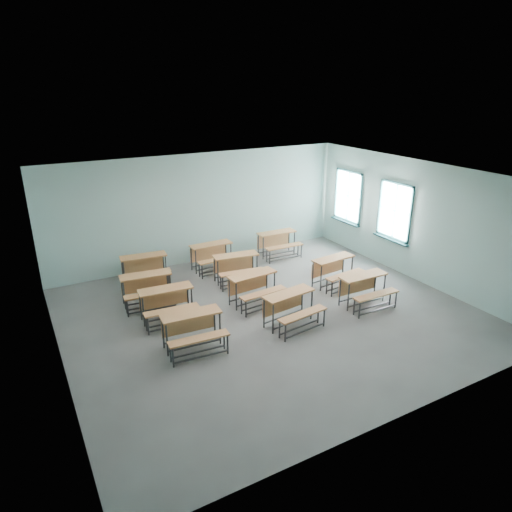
{
  "coord_description": "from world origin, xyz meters",
  "views": [
    {
      "loc": [
        -4.85,
        -8.07,
        5.07
      ],
      "look_at": [
        0.28,
        1.2,
        1.0
      ],
      "focal_mm": 32.0,
      "sensor_mm": 36.0,
      "label": 1
    }
  ],
  "objects_px": {
    "desk_unit_r3c0": "(145,265)",
    "desk_unit_r3c2": "(278,240)",
    "desk_unit_r0c2": "(366,286)",
    "desk_unit_r3c1": "(213,253)",
    "desk_unit_r0c1": "(292,305)",
    "desk_unit_r2c0": "(147,285)",
    "desk_unit_r0c0": "(193,326)",
    "desk_unit_r2c1": "(237,265)",
    "desk_unit_r1c0": "(167,300)",
    "desk_unit_r1c1": "(255,285)",
    "desk_unit_r1c2": "(336,268)"
  },
  "relations": [
    {
      "from": "desk_unit_r1c1",
      "to": "desk_unit_r3c2",
      "type": "xyz_separation_m",
      "value": [
        2.2,
        2.5,
        0.0
      ]
    },
    {
      "from": "desk_unit_r1c0",
      "to": "desk_unit_r1c1",
      "type": "height_order",
      "value": "same"
    },
    {
      "from": "desk_unit_r3c0",
      "to": "desk_unit_r3c2",
      "type": "bearing_deg",
      "value": 6.52
    },
    {
      "from": "desk_unit_r0c0",
      "to": "desk_unit_r1c2",
      "type": "height_order",
      "value": "same"
    },
    {
      "from": "desk_unit_r1c2",
      "to": "desk_unit_r2c0",
      "type": "relative_size",
      "value": 1.0
    },
    {
      "from": "desk_unit_r0c0",
      "to": "desk_unit_r0c2",
      "type": "distance_m",
      "value": 4.33
    },
    {
      "from": "desk_unit_r0c2",
      "to": "desk_unit_r0c0",
      "type": "bearing_deg",
      "value": 178.21
    },
    {
      "from": "desk_unit_r0c2",
      "to": "desk_unit_r2c0",
      "type": "xyz_separation_m",
      "value": [
        -4.56,
        2.57,
        0.0
      ]
    },
    {
      "from": "desk_unit_r2c0",
      "to": "desk_unit_r3c0",
      "type": "xyz_separation_m",
      "value": [
        0.31,
        1.26,
        0.0
      ]
    },
    {
      "from": "desk_unit_r3c1",
      "to": "desk_unit_r1c0",
      "type": "bearing_deg",
      "value": -134.42
    },
    {
      "from": "desk_unit_r1c2",
      "to": "desk_unit_r3c1",
      "type": "distance_m",
      "value": 3.49
    },
    {
      "from": "desk_unit_r0c2",
      "to": "desk_unit_r3c1",
      "type": "distance_m",
      "value": 4.45
    },
    {
      "from": "desk_unit_r1c0",
      "to": "desk_unit_r1c1",
      "type": "xyz_separation_m",
      "value": [
        2.11,
        -0.22,
        0.0
      ]
    },
    {
      "from": "desk_unit_r3c2",
      "to": "desk_unit_r2c0",
      "type": "bearing_deg",
      "value": -162.49
    },
    {
      "from": "desk_unit_r0c0",
      "to": "desk_unit_r3c1",
      "type": "height_order",
      "value": "same"
    },
    {
      "from": "desk_unit_r1c1",
      "to": "desk_unit_r1c2",
      "type": "distance_m",
      "value": 2.38
    },
    {
      "from": "desk_unit_r0c2",
      "to": "desk_unit_r2c0",
      "type": "height_order",
      "value": "same"
    },
    {
      "from": "desk_unit_r3c0",
      "to": "desk_unit_r3c2",
      "type": "distance_m",
      "value": 4.17
    },
    {
      "from": "desk_unit_r0c0",
      "to": "desk_unit_r3c2",
      "type": "bearing_deg",
      "value": 44.96
    },
    {
      "from": "desk_unit_r1c1",
      "to": "desk_unit_r2c0",
      "type": "xyz_separation_m",
      "value": [
        -2.27,
        1.22,
        0.0
      ]
    },
    {
      "from": "desk_unit_r0c0",
      "to": "desk_unit_r0c1",
      "type": "bearing_deg",
      "value": 0.2
    },
    {
      "from": "desk_unit_r1c0",
      "to": "desk_unit_r2c0",
      "type": "bearing_deg",
      "value": 103.66
    },
    {
      "from": "desk_unit_r0c2",
      "to": "desk_unit_r1c2",
      "type": "relative_size",
      "value": 0.95
    },
    {
      "from": "desk_unit_r2c0",
      "to": "desk_unit_r3c0",
      "type": "height_order",
      "value": "same"
    },
    {
      "from": "desk_unit_r0c1",
      "to": "desk_unit_r3c2",
      "type": "distance_m",
      "value": 4.3
    },
    {
      "from": "desk_unit_r1c0",
      "to": "desk_unit_r3c1",
      "type": "height_order",
      "value": "same"
    },
    {
      "from": "desk_unit_r0c2",
      "to": "desk_unit_r3c1",
      "type": "xyz_separation_m",
      "value": [
        -2.29,
        3.82,
        0.0
      ]
    },
    {
      "from": "desk_unit_r1c0",
      "to": "desk_unit_r3c0",
      "type": "relative_size",
      "value": 0.98
    },
    {
      "from": "desk_unit_r3c1",
      "to": "desk_unit_r2c1",
      "type": "bearing_deg",
      "value": -80.42
    },
    {
      "from": "desk_unit_r0c1",
      "to": "desk_unit_r3c0",
      "type": "distance_m",
      "value": 4.37
    },
    {
      "from": "desk_unit_r3c0",
      "to": "desk_unit_r3c1",
      "type": "distance_m",
      "value": 1.96
    },
    {
      "from": "desk_unit_r0c1",
      "to": "desk_unit_r1c1",
      "type": "xyz_separation_m",
      "value": [
        -0.2,
        1.31,
        0.0
      ]
    },
    {
      "from": "desk_unit_r0c2",
      "to": "desk_unit_r3c0",
      "type": "xyz_separation_m",
      "value": [
        -4.25,
        3.84,
        0.0
      ]
    },
    {
      "from": "desk_unit_r1c2",
      "to": "desk_unit_r3c1",
      "type": "height_order",
      "value": "same"
    },
    {
      "from": "desk_unit_r2c0",
      "to": "desk_unit_r3c0",
      "type": "distance_m",
      "value": 1.3
    },
    {
      "from": "desk_unit_r0c1",
      "to": "desk_unit_r1c0",
      "type": "height_order",
      "value": "same"
    },
    {
      "from": "desk_unit_r2c0",
      "to": "desk_unit_r3c2",
      "type": "relative_size",
      "value": 1.04
    },
    {
      "from": "desk_unit_r1c1",
      "to": "desk_unit_r2c0",
      "type": "relative_size",
      "value": 0.99
    },
    {
      "from": "desk_unit_r2c1",
      "to": "desk_unit_r3c2",
      "type": "xyz_separation_m",
      "value": [
        1.99,
        1.15,
        0.0
      ]
    },
    {
      "from": "desk_unit_r3c1",
      "to": "desk_unit_r0c1",
      "type": "bearing_deg",
      "value": -88.2
    },
    {
      "from": "desk_unit_r0c1",
      "to": "desk_unit_r1c1",
      "type": "distance_m",
      "value": 1.33
    },
    {
      "from": "desk_unit_r1c2",
      "to": "desk_unit_r1c0",
      "type": "bearing_deg",
      "value": 170.61
    },
    {
      "from": "desk_unit_r0c0",
      "to": "desk_unit_r2c0",
      "type": "bearing_deg",
      "value": 99.87
    },
    {
      "from": "desk_unit_r2c0",
      "to": "desk_unit_r3c2",
      "type": "distance_m",
      "value": 4.65
    },
    {
      "from": "desk_unit_r0c0",
      "to": "desk_unit_r0c1",
      "type": "xyz_separation_m",
      "value": [
        2.24,
        -0.16,
        0.0
      ]
    },
    {
      "from": "desk_unit_r0c0",
      "to": "desk_unit_r0c2",
      "type": "xyz_separation_m",
      "value": [
        4.32,
        -0.2,
        0.0
      ]
    },
    {
      "from": "desk_unit_r2c1",
      "to": "desk_unit_r3c2",
      "type": "height_order",
      "value": "same"
    },
    {
      "from": "desk_unit_r3c1",
      "to": "desk_unit_r3c2",
      "type": "height_order",
      "value": "same"
    },
    {
      "from": "desk_unit_r2c0",
      "to": "desk_unit_r1c2",
      "type": "bearing_deg",
      "value": -9.98
    },
    {
      "from": "desk_unit_r0c1",
      "to": "desk_unit_r2c0",
      "type": "bearing_deg",
      "value": 127.31
    }
  ]
}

